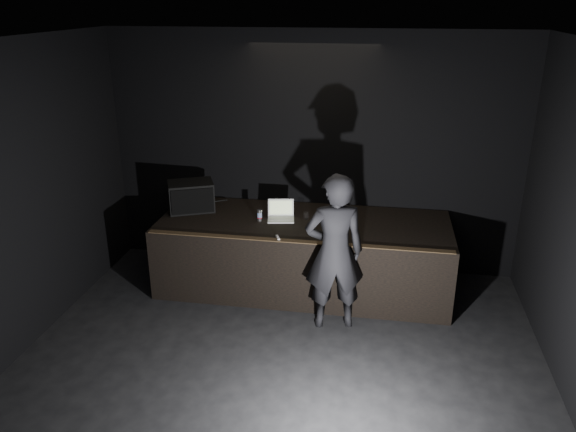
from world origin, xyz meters
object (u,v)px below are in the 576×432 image
(stage_riser, at_px, (304,254))
(stage_monitor, at_px, (191,196))
(laptop, at_px, (281,214))
(beer_can, at_px, (260,215))
(person, at_px, (334,252))

(stage_riser, relative_size, stage_monitor, 5.28)
(laptop, bearing_deg, beer_can, -163.82)
(stage_riser, height_order, person, person)
(beer_can, distance_m, person, 1.41)
(stage_riser, relative_size, beer_can, 24.89)
(stage_riser, distance_m, person, 1.19)
(stage_riser, distance_m, stage_monitor, 1.82)
(stage_riser, distance_m, laptop, 0.66)
(laptop, xyz_separation_m, beer_can, (-0.27, -0.14, 0.02))
(stage_riser, xyz_separation_m, stage_monitor, (-1.67, 0.15, 0.71))
(stage_monitor, distance_m, person, 2.45)
(stage_monitor, distance_m, laptop, 1.35)
(laptop, relative_size, beer_can, 2.56)
(laptop, height_order, person, person)
(person, bearing_deg, laptop, -64.22)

